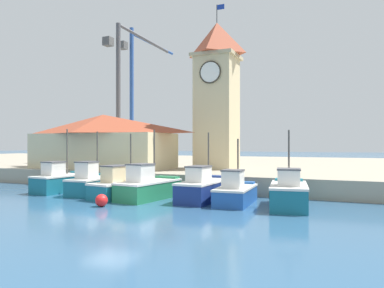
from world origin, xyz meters
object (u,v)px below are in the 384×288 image
(fishing_boat_mid_left, at_px, (148,187))
(fishing_boat_left_inner, at_px, (123,186))
(fishing_boat_center, at_px, (204,188))
(fishing_boat_mid_right, at_px, (236,192))
(warehouse_left, at_px, (103,141))
(port_crane_far, at_px, (120,108))
(fishing_boat_far_left, at_px, (61,181))
(mooring_buoy, at_px, (102,200))
(fishing_boat_left_outer, at_px, (92,183))
(clock_tower, at_px, (217,91))
(port_crane_near, at_px, (133,109))
(fishing_boat_right_inner, at_px, (289,193))

(fishing_boat_mid_left, bearing_deg, fishing_boat_left_inner, 175.05)
(fishing_boat_center, bearing_deg, fishing_boat_mid_right, -13.18)
(fishing_boat_mid_right, distance_m, warehouse_left, 16.89)
(fishing_boat_mid_right, bearing_deg, port_crane_far, 138.80)
(fishing_boat_far_left, distance_m, fishing_boat_mid_left, 7.67)
(warehouse_left, bearing_deg, fishing_boat_center, -28.57)
(fishing_boat_left_inner, bearing_deg, mooring_buoy, -75.20)
(fishing_boat_left_outer, bearing_deg, clock_tower, 62.59)
(fishing_boat_mid_right, xyz_separation_m, warehouse_left, (-14.86, 7.41, 3.12))
(clock_tower, xyz_separation_m, port_crane_near, (-16.55, 12.35, 0.13))
(clock_tower, bearing_deg, fishing_boat_mid_left, -94.15)
(fishing_boat_left_inner, distance_m, port_crane_far, 22.31)
(fishing_boat_center, height_order, port_crane_far, port_crane_far)
(fishing_boat_left_outer, height_order, clock_tower, clock_tower)
(fishing_boat_right_inner, bearing_deg, fishing_boat_far_left, 178.41)
(fishing_boat_left_outer, height_order, mooring_buoy, fishing_boat_left_outer)
(fishing_boat_right_inner, relative_size, port_crane_far, 0.28)
(fishing_boat_left_inner, xyz_separation_m, fishing_boat_right_inner, (10.67, 0.02, 0.08))
(fishing_boat_right_inner, xyz_separation_m, port_crane_far, (-22.69, 17.36, 7.06))
(fishing_boat_center, distance_m, clock_tower, 12.81)
(mooring_buoy, bearing_deg, fishing_boat_left_outer, 133.24)
(fishing_boat_left_outer, distance_m, port_crane_far, 20.73)
(fishing_boat_left_outer, relative_size, fishing_boat_mid_right, 1.03)
(fishing_boat_left_outer, xyz_separation_m, fishing_boat_right_inner, (13.39, -0.25, 0.01))
(fishing_boat_left_inner, height_order, mooring_buoy, fishing_boat_left_inner)
(mooring_buoy, bearing_deg, fishing_boat_right_inner, 20.67)
(port_crane_near, bearing_deg, clock_tower, -36.72)
(fishing_boat_left_outer, height_order, warehouse_left, warehouse_left)
(fishing_boat_left_inner, distance_m, mooring_buoy, 3.78)
(fishing_boat_center, distance_m, port_crane_far, 25.15)
(fishing_boat_center, bearing_deg, fishing_boat_right_inner, -7.49)
(fishing_boat_far_left, relative_size, fishing_boat_left_outer, 1.04)
(port_crane_near, xyz_separation_m, port_crane_far, (1.79, -5.75, -0.48))
(fishing_boat_mid_left, xyz_separation_m, clock_tower, (0.79, 10.96, 7.44))
(port_crane_near, bearing_deg, fishing_boat_far_left, -70.30)
(fishing_boat_left_outer, height_order, fishing_boat_left_inner, fishing_boat_left_outer)
(fishing_boat_left_outer, bearing_deg, fishing_boat_center, 3.11)
(port_crane_near, bearing_deg, fishing_boat_mid_right, -46.96)
(fishing_boat_mid_left, bearing_deg, port_crane_far, 128.51)
(fishing_boat_far_left, bearing_deg, fishing_boat_left_outer, -4.00)
(fishing_boat_right_inner, bearing_deg, fishing_boat_mid_right, 176.65)
(fishing_boat_right_inner, bearing_deg, clock_tower, 126.38)
(fishing_boat_left_inner, distance_m, port_crane_near, 28.01)
(fishing_boat_right_inner, xyz_separation_m, warehouse_left, (-17.93, 7.59, 3.01))
(fishing_boat_left_outer, height_order, fishing_boat_mid_left, fishing_boat_mid_left)
(fishing_boat_left_inner, distance_m, fishing_boat_mid_right, 7.60)
(warehouse_left, bearing_deg, fishing_boat_left_inner, -46.40)
(fishing_boat_mid_left, bearing_deg, port_crane_near, 124.07)
(fishing_boat_left_inner, height_order, clock_tower, clock_tower)
(clock_tower, relative_size, port_crane_near, 0.81)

